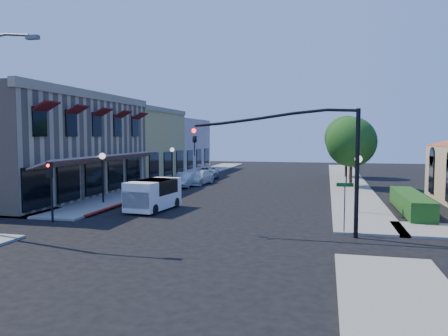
% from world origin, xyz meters
% --- Properties ---
extents(ground, '(120.00, 120.00, 0.00)m').
position_xyz_m(ground, '(0.00, 0.00, 0.00)').
color(ground, black).
rests_on(ground, ground).
extents(sidewalk_left, '(3.50, 50.00, 0.12)m').
position_xyz_m(sidewalk_left, '(-8.75, 27.00, 0.06)').
color(sidewalk_left, gray).
rests_on(sidewalk_left, ground).
extents(sidewalk_right, '(3.50, 50.00, 0.12)m').
position_xyz_m(sidewalk_right, '(8.75, 27.00, 0.06)').
color(sidewalk_right, gray).
rests_on(sidewalk_right, ground).
extents(curb_red_strip, '(0.25, 10.00, 0.06)m').
position_xyz_m(curb_red_strip, '(-6.90, 8.00, 0.00)').
color(curb_red_strip, maroon).
rests_on(curb_red_strip, ground).
extents(corner_brick_building, '(11.77, 18.20, 8.10)m').
position_xyz_m(corner_brick_building, '(-15.45, 11.00, 4.01)').
color(corner_brick_building, tan).
rests_on(corner_brick_building, ground).
extents(yellow_stucco_building, '(10.00, 12.00, 7.60)m').
position_xyz_m(yellow_stucco_building, '(-15.50, 26.00, 3.80)').
color(yellow_stucco_building, tan).
rests_on(yellow_stucco_building, ground).
extents(pink_stucco_building, '(10.00, 12.00, 7.00)m').
position_xyz_m(pink_stucco_building, '(-15.50, 38.00, 3.50)').
color(pink_stucco_building, '#C3A193').
rests_on(pink_stucco_building, ground).
extents(hedge, '(1.40, 8.00, 1.10)m').
position_xyz_m(hedge, '(11.70, 9.00, 0.00)').
color(hedge, '#194A15').
rests_on(hedge, ground).
extents(street_tree_a, '(4.56, 4.56, 6.48)m').
position_xyz_m(street_tree_a, '(8.80, 22.00, 4.19)').
color(street_tree_a, '#302013').
rests_on(street_tree_a, ground).
extents(street_tree_b, '(4.94, 4.94, 7.02)m').
position_xyz_m(street_tree_b, '(8.80, 32.00, 4.54)').
color(street_tree_b, '#302013').
rests_on(street_tree_b, ground).
extents(signal_mast_arm, '(8.01, 0.39, 6.00)m').
position_xyz_m(signal_mast_arm, '(5.86, 1.50, 4.09)').
color(signal_mast_arm, black).
rests_on(signal_mast_arm, ground).
extents(secondary_signal, '(0.28, 0.42, 3.32)m').
position_xyz_m(secondary_signal, '(-8.00, 1.41, 2.32)').
color(secondary_signal, black).
rests_on(secondary_signal, ground).
extents(street_name_sign, '(0.80, 0.06, 2.50)m').
position_xyz_m(street_name_sign, '(7.50, 2.20, 1.70)').
color(street_name_sign, '#595B5E').
rests_on(street_name_sign, ground).
extents(lamppost_left_near, '(0.44, 0.44, 3.57)m').
position_xyz_m(lamppost_left_near, '(-8.50, 8.00, 2.74)').
color(lamppost_left_near, black).
rests_on(lamppost_left_near, ground).
extents(lamppost_left_far, '(0.44, 0.44, 3.57)m').
position_xyz_m(lamppost_left_far, '(-8.50, 22.00, 2.74)').
color(lamppost_left_far, black).
rests_on(lamppost_left_far, ground).
extents(lamppost_right_near, '(0.44, 0.44, 3.57)m').
position_xyz_m(lamppost_right_near, '(8.50, 8.00, 2.74)').
color(lamppost_right_near, black).
rests_on(lamppost_right_near, ground).
extents(lamppost_right_far, '(0.44, 0.44, 3.57)m').
position_xyz_m(lamppost_right_far, '(8.50, 24.00, 2.74)').
color(lamppost_right_far, black).
rests_on(lamppost_right_far, ground).
extents(white_van, '(2.34, 4.54, 1.94)m').
position_xyz_m(white_van, '(-4.10, 6.36, 1.12)').
color(white_van, white).
rests_on(white_van, ground).
extents(parked_car_a, '(1.59, 3.36, 1.11)m').
position_xyz_m(parked_car_a, '(-6.20, 9.58, 0.56)').
color(parked_car_a, black).
rests_on(parked_car_a, ground).
extents(parked_car_b, '(1.68, 4.22, 1.36)m').
position_xyz_m(parked_car_b, '(-6.20, 19.00, 0.68)').
color(parked_car_b, '#B0B3B5').
rests_on(parked_car_b, ground).
extents(parked_car_c, '(2.43, 4.79, 1.33)m').
position_xyz_m(parked_car_c, '(-5.55, 21.37, 0.67)').
color(parked_car_c, silver).
rests_on(parked_car_c, ground).
extents(parked_car_d, '(2.53, 5.04, 1.37)m').
position_xyz_m(parked_car_d, '(-6.12, 26.00, 0.68)').
color(parked_car_d, '#ABADB0').
rests_on(parked_car_d, ground).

